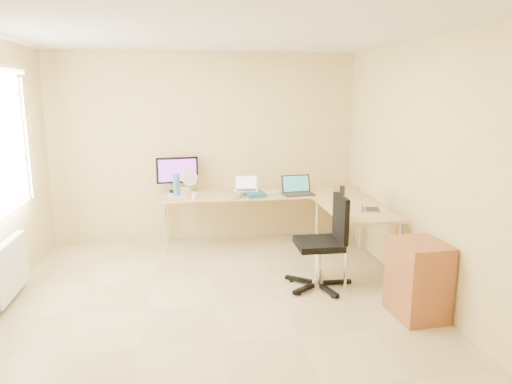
{
  "coord_description": "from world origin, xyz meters",
  "views": [
    {
      "loc": [
        -0.22,
        -4.35,
        2.07
      ],
      "look_at": [
        0.55,
        1.1,
        0.9
      ],
      "focal_mm": 33.21,
      "sensor_mm": 36.0,
      "label": 1
    }
  ],
  "objects": [
    {
      "name": "floor",
      "position": [
        0.0,
        0.0,
        0.0
      ],
      "size": [
        4.5,
        4.5,
        0.0
      ],
      "primitive_type": "plane",
      "color": "#CAB482",
      "rests_on": "ground"
    },
    {
      "name": "radiator",
      "position": [
        -2.03,
        0.4,
        0.35
      ],
      "size": [
        0.09,
        0.8,
        0.55
      ],
      "primitive_type": "cube",
      "color": "white",
      "rests_on": "ground"
    },
    {
      "name": "book_stack",
      "position": [
        0.61,
        1.66,
        0.76
      ],
      "size": [
        0.29,
        0.36,
        0.05
      ],
      "primitive_type": "cube",
      "rotation": [
        0.0,
        0.0,
        0.16
      ],
      "color": "#156060",
      "rests_on": "desk_main"
    },
    {
      "name": "black_cup",
      "position": [
        1.77,
        1.55,
        0.79
      ],
      "size": [
        0.09,
        0.09,
        0.12
      ],
      "primitive_type": "cylinder",
      "rotation": [
        0.0,
        0.0,
        0.41
      ],
      "color": "black",
      "rests_on": "desk_main"
    },
    {
      "name": "keyboard",
      "position": [
        0.74,
        1.71,
        0.74
      ],
      "size": [
        0.49,
        0.31,
        0.02
      ],
      "primitive_type": "cube",
      "rotation": [
        0.0,
        0.0,
        0.41
      ],
      "color": "silver",
      "rests_on": "desk_main"
    },
    {
      "name": "desk_return",
      "position": [
        1.7,
        0.85,
        0.36
      ],
      "size": [
        0.7,
        1.3,
        0.73
      ],
      "primitive_type": "cube",
      "color": "tan",
      "rests_on": "ground"
    },
    {
      "name": "white_box",
      "position": [
        -0.34,
        1.97,
        0.76
      ],
      "size": [
        0.22,
        0.18,
        0.07
      ],
      "primitive_type": "cube",
      "rotation": [
        0.0,
        0.0,
        0.22
      ],
      "color": "silver",
      "rests_on": "desk_main"
    },
    {
      "name": "wall_right",
      "position": [
        2.1,
        0.0,
        1.3
      ],
      "size": [
        0.0,
        4.5,
        4.5
      ],
      "primitive_type": "plane",
      "rotation": [
        1.57,
        0.0,
        -1.57
      ],
      "color": "#DCCD83",
      "rests_on": "ground"
    },
    {
      "name": "cd_stack",
      "position": [
        0.35,
        1.55,
        0.75
      ],
      "size": [
        0.14,
        0.14,
        0.03
      ],
      "primitive_type": "cylinder",
      "rotation": [
        0.0,
        0.0,
        0.01
      ],
      "color": "white",
      "rests_on": "desk_main"
    },
    {
      "name": "mouse",
      "position": [
        0.85,
        1.74,
        0.75
      ],
      "size": [
        0.13,
        0.09,
        0.04
      ],
      "primitive_type": "ellipsoid",
      "rotation": [
        0.0,
        0.0,
        0.21
      ],
      "color": "white",
      "rests_on": "desk_main"
    },
    {
      "name": "mug",
      "position": [
        -0.17,
        1.55,
        0.77
      ],
      "size": [
        0.1,
        0.1,
        0.08
      ],
      "primitive_type": "imported",
      "rotation": [
        0.0,
        0.0,
        -0.09
      ],
      "color": "white",
      "rests_on": "desk_main"
    },
    {
      "name": "desk_main",
      "position": [
        0.72,
        1.85,
        0.36
      ],
      "size": [
        2.65,
        0.7,
        0.73
      ],
      "primitive_type": "cube",
      "color": "tan",
      "rests_on": "ground"
    },
    {
      "name": "laptop_black",
      "position": [
        1.19,
        1.65,
        0.86
      ],
      "size": [
        0.44,
        0.35,
        0.25
      ],
      "primitive_type": "cube",
      "rotation": [
        0.0,
        0.0,
        0.13
      ],
      "color": "black",
      "rests_on": "desk_main"
    },
    {
      "name": "papers",
      "position": [
        -0.4,
        1.89,
        0.73
      ],
      "size": [
        0.24,
        0.34,
        0.01
      ],
      "primitive_type": "cube",
      "rotation": [
        0.0,
        0.0,
        -0.02
      ],
      "color": "beige",
      "rests_on": "desk_main"
    },
    {
      "name": "water_bottle",
      "position": [
        -0.4,
        1.79,
        0.88
      ],
      "size": [
        0.11,
        0.11,
        0.3
      ],
      "primitive_type": "cylinder",
      "rotation": [
        0.0,
        0.0,
        0.28
      ],
      "color": "teal",
      "rests_on": "desk_main"
    },
    {
      "name": "wall_front",
      "position": [
        0.0,
        -2.25,
        1.3
      ],
      "size": [
        4.5,
        0.0,
        4.5
      ],
      "primitive_type": "plane",
      "rotation": [
        -1.57,
        0.0,
        0.0
      ],
      "color": "#DCCD83",
      "rests_on": "ground"
    },
    {
      "name": "monitor",
      "position": [
        -0.39,
        2.05,
        0.97
      ],
      "size": [
        0.58,
        0.25,
        0.48
      ],
      "primitive_type": "cube",
      "rotation": [
        0.0,
        0.0,
        0.13
      ],
      "color": "black",
      "rests_on": "desk_main"
    },
    {
      "name": "office_chair",
      "position": [
        1.11,
        0.3,
        0.5
      ],
      "size": [
        0.61,
        0.61,
        1.01
      ],
      "primitive_type": "cube",
      "rotation": [
        0.0,
        0.0,
        -0.01
      ],
      "color": "black",
      "rests_on": "ground"
    },
    {
      "name": "ceiling",
      "position": [
        0.0,
        0.0,
        2.6
      ],
      "size": [
        4.5,
        4.5,
        0.0
      ],
      "primitive_type": "plane",
      "rotation": [
        3.14,
        0.0,
        0.0
      ],
      "color": "white",
      "rests_on": "ground"
    },
    {
      "name": "wall_back",
      "position": [
        0.0,
        2.25,
        1.3
      ],
      "size": [
        4.5,
        0.0,
        4.5
      ],
      "primitive_type": "plane",
      "rotation": [
        1.57,
        0.0,
        0.0
      ],
      "color": "#DCCD83",
      "rests_on": "ground"
    },
    {
      "name": "laptop_center",
      "position": [
        0.51,
        1.71,
        0.88
      ],
      "size": [
        0.33,
        0.27,
        0.2
      ],
      "primitive_type": "cube",
      "rotation": [
        0.0,
        0.0,
        -0.12
      ],
      "color": "silver",
      "rests_on": "desk_main"
    },
    {
      "name": "desk_fan",
      "position": [
        -0.23,
        2.05,
        0.87
      ],
      "size": [
        0.25,
        0.25,
        0.27
      ],
      "primitive_type": "cylinder",
      "rotation": [
        0.0,
        0.0,
        0.18
      ],
      "color": "white",
      "rests_on": "desk_main"
    },
    {
      "name": "laptop_return",
      "position": [
        1.83,
        0.7,
        0.84
      ],
      "size": [
        0.39,
        0.34,
        0.22
      ],
      "primitive_type": "cube",
      "rotation": [
        0.0,
        0.0,
        1.3
      ],
      "color": "silver",
      "rests_on": "desk_return"
    },
    {
      "name": "cabinet",
      "position": [
        1.85,
        -0.47,
        0.36
      ],
      "size": [
        0.46,
        0.55,
        0.72
      ],
      "primitive_type": "cube",
      "rotation": [
        0.0,
        0.0,
        0.07
      ],
      "color": "brown",
      "rests_on": "ground"
    }
  ]
}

